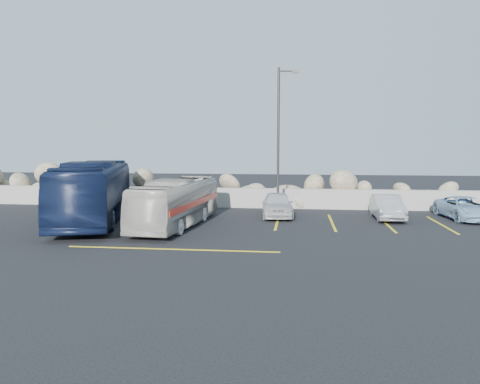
# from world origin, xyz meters

# --- Properties ---
(ground) EXTENTS (90.00, 90.00, 0.00)m
(ground) POSITION_xyz_m (0.00, 0.00, 0.00)
(ground) COLOR black
(ground) RESTS_ON ground
(seawall) EXTENTS (60.00, 0.40, 1.20)m
(seawall) POSITION_xyz_m (0.00, 12.00, 0.60)
(seawall) COLOR gray
(seawall) RESTS_ON ground
(riprap_pile) EXTENTS (54.00, 2.80, 2.60)m
(riprap_pile) POSITION_xyz_m (0.00, 13.20, 1.30)
(riprap_pile) COLOR #8C745C
(riprap_pile) RESTS_ON ground
(parking_lines) EXTENTS (18.16, 9.36, 0.01)m
(parking_lines) POSITION_xyz_m (4.64, 5.57, 0.01)
(parking_lines) COLOR yellow
(parking_lines) RESTS_ON ground
(lamppost) EXTENTS (1.14, 0.18, 8.00)m
(lamppost) POSITION_xyz_m (2.56, 9.50, 4.30)
(lamppost) COLOR #2E2C29
(lamppost) RESTS_ON ground
(vintage_bus) EXTENTS (2.52, 8.21, 2.25)m
(vintage_bus) POSITION_xyz_m (-2.08, 5.12, 1.13)
(vintage_bus) COLOR beige
(vintage_bus) RESTS_ON ground
(tour_coach) EXTENTS (5.36, 11.14, 3.02)m
(tour_coach) POSITION_xyz_m (-6.52, 5.90, 1.51)
(tour_coach) COLOR #101A36
(tour_coach) RESTS_ON ground
(car_a) EXTENTS (1.89, 4.04, 1.34)m
(car_a) POSITION_xyz_m (2.51, 8.57, 0.67)
(car_a) COLOR silver
(car_a) RESTS_ON ground
(car_b) EXTENTS (1.34, 3.80, 1.25)m
(car_b) POSITION_xyz_m (8.21, 8.45, 0.63)
(car_b) COLOR #A09FA4
(car_b) RESTS_ON ground
(car_d) EXTENTS (2.32, 4.35, 1.16)m
(car_d) POSITION_xyz_m (12.19, 8.84, 0.58)
(car_d) COLOR #92B3D0
(car_d) RESTS_ON ground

